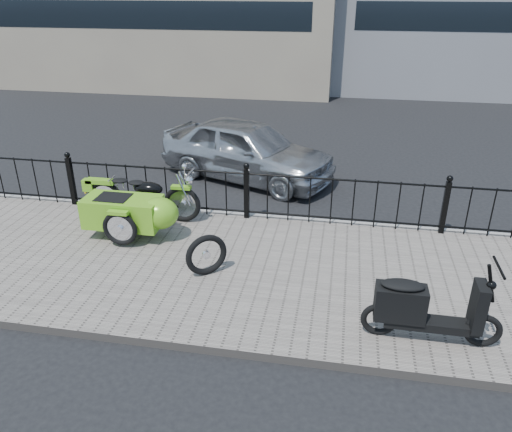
% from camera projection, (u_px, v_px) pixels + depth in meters
% --- Properties ---
extents(ground, '(120.00, 120.00, 0.00)m').
position_uv_depth(ground, '(232.00, 257.00, 8.29)').
color(ground, black).
rests_on(ground, ground).
extents(sidewalk, '(30.00, 3.80, 0.12)m').
position_uv_depth(sidewalk, '(224.00, 269.00, 7.82)').
color(sidewalk, '#6A625A').
rests_on(sidewalk, ground).
extents(curb, '(30.00, 0.10, 0.12)m').
position_uv_depth(curb, '(248.00, 217.00, 9.55)').
color(curb, gray).
rests_on(curb, ground).
extents(iron_fence, '(14.11, 0.11, 1.08)m').
position_uv_depth(iron_fence, '(247.00, 194.00, 9.20)').
color(iron_fence, black).
rests_on(iron_fence, sidewalk).
extents(motorcycle_sidecar, '(2.28, 1.48, 0.98)m').
position_uv_depth(motorcycle_sidecar, '(136.00, 209.00, 8.60)').
color(motorcycle_sidecar, black).
rests_on(motorcycle_sidecar, sidewalk).
extents(scooter, '(1.68, 0.49, 1.13)m').
position_uv_depth(scooter, '(423.00, 309.00, 6.02)').
color(scooter, black).
rests_on(scooter, sidewalk).
extents(spare_tire, '(0.58, 0.48, 0.66)m').
position_uv_depth(spare_tire, '(206.00, 255.00, 7.44)').
color(spare_tire, black).
rests_on(spare_tire, sidewalk).
extents(sedan_car, '(4.37, 2.98, 1.38)m').
position_uv_depth(sedan_car, '(247.00, 150.00, 11.29)').
color(sedan_car, '#A7AAAE').
rests_on(sedan_car, ground).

